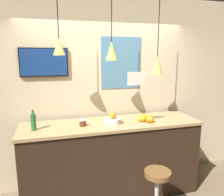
{
  "coord_description": "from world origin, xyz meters",
  "views": [
    {
      "loc": [
        -0.79,
        -2.08,
        2.02
      ],
      "look_at": [
        0.0,
        0.75,
        1.44
      ],
      "focal_mm": 35.0,
      "sensor_mm": 36.0,
      "label": 1
    }
  ],
  "objects_px": {
    "fruit_bowl": "(113,119)",
    "mounted_tv": "(44,62)",
    "spread_jar": "(83,123)",
    "bar_stool": "(157,194)",
    "juice_bottle": "(33,122)"
  },
  "relations": [
    {
      "from": "juice_bottle",
      "to": "spread_jar",
      "type": "relative_size",
      "value": 2.88
    },
    {
      "from": "bar_stool",
      "to": "fruit_bowl",
      "type": "bearing_deg",
      "value": 118.29
    },
    {
      "from": "bar_stool",
      "to": "fruit_bowl",
      "type": "xyz_separation_m",
      "value": [
        -0.36,
        0.67,
        0.76
      ]
    },
    {
      "from": "fruit_bowl",
      "to": "spread_jar",
      "type": "height_order",
      "value": "fruit_bowl"
    },
    {
      "from": "spread_jar",
      "to": "mounted_tv",
      "type": "relative_size",
      "value": 0.14
    },
    {
      "from": "fruit_bowl",
      "to": "mounted_tv",
      "type": "relative_size",
      "value": 0.35
    },
    {
      "from": "fruit_bowl",
      "to": "bar_stool",
      "type": "bearing_deg",
      "value": -61.71
    },
    {
      "from": "bar_stool",
      "to": "juice_bottle",
      "type": "relative_size",
      "value": 2.63
    },
    {
      "from": "bar_stool",
      "to": "juice_bottle",
      "type": "xyz_separation_m",
      "value": [
        -1.39,
        0.67,
        0.81
      ]
    },
    {
      "from": "fruit_bowl",
      "to": "mounted_tv",
      "type": "bearing_deg",
      "value": 153.05
    },
    {
      "from": "bar_stool",
      "to": "fruit_bowl",
      "type": "relative_size",
      "value": 3.02
    },
    {
      "from": "bar_stool",
      "to": "juice_bottle",
      "type": "bearing_deg",
      "value": 154.18
    },
    {
      "from": "juice_bottle",
      "to": "spread_jar",
      "type": "bearing_deg",
      "value": 0.0
    },
    {
      "from": "fruit_bowl",
      "to": "juice_bottle",
      "type": "distance_m",
      "value": 1.03
    },
    {
      "from": "spread_jar",
      "to": "mounted_tv",
      "type": "height_order",
      "value": "mounted_tv"
    }
  ]
}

